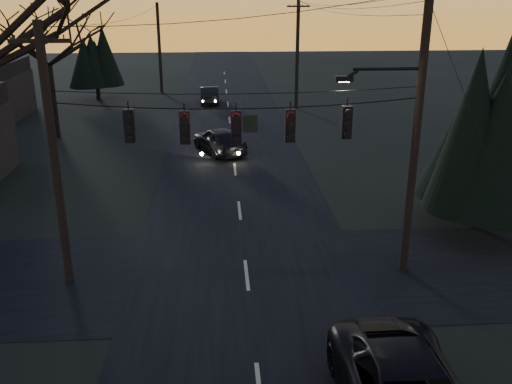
{
  "coord_description": "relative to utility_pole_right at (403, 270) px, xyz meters",
  "views": [
    {
      "loc": [
        -0.87,
        -7.49,
        9.44
      ],
      "look_at": [
        0.28,
        9.42,
        3.27
      ],
      "focal_mm": 40.0,
      "sensor_mm": 36.0,
      "label": 1
    }
  ],
  "objects": [
    {
      "name": "utility_pole_right",
      "position": [
        0.0,
        0.0,
        0.0
      ],
      "size": [
        5.0,
        0.3,
        10.0
      ],
      "primitive_type": null,
      "color": "black",
      "rests_on": "ground"
    },
    {
      "name": "sedan_oncoming_b",
      "position": [
        -7.04,
        30.72,
        0.7
      ],
      "size": [
        1.62,
        4.28,
        1.39
      ],
      "primitive_type": "imported",
      "rotation": [
        0.0,
        0.0,
        3.18
      ],
      "color": "black",
      "rests_on": "ground"
    },
    {
      "name": "bare_tree_dist",
      "position": [
        -16.93,
        19.78,
        6.53
      ],
      "size": [
        6.9,
        6.9,
        9.34
      ],
      "color": "black",
      "rests_on": "ground"
    },
    {
      "name": "utility_pole_left",
      "position": [
        -11.5,
        0.0,
        0.0
      ],
      "size": [
        1.8,
        0.3,
        8.5
      ],
      "primitive_type": null,
      "color": "black",
      "rests_on": "ground"
    },
    {
      "name": "sedan_oncoming_a",
      "position": [
        -6.3,
        15.35,
        0.78
      ],
      "size": [
        3.52,
        4.92,
        1.56
      ],
      "primitive_type": "imported",
      "rotation": [
        0.0,
        0.0,
        3.56
      ],
      "color": "black",
      "rests_on": "ground"
    },
    {
      "name": "evergreen_right",
      "position": [
        4.18,
        3.48,
        4.34
      ],
      "size": [
        4.71,
        4.71,
        7.5
      ],
      "color": "black",
      "rests_on": "ground"
    },
    {
      "name": "span_signal_assembly",
      "position": [
        -5.74,
        0.0,
        5.3
      ],
      "size": [
        11.5,
        0.44,
        1.52
      ],
      "color": "black",
      "rests_on": "ground"
    },
    {
      "name": "utility_pole_far_r",
      "position": [
        0.0,
        28.0,
        0.0
      ],
      "size": [
        1.8,
        0.3,
        8.5
      ],
      "primitive_type": null,
      "color": "black",
      "rests_on": "ground"
    },
    {
      "name": "cross_road",
      "position": [
        -5.5,
        0.0,
        0.01
      ],
      "size": [
        60.0,
        7.0,
        0.02
      ],
      "primitive_type": "cube",
      "color": "black",
      "rests_on": "ground"
    },
    {
      "name": "evergreen_dist",
      "position": [
        -16.73,
        32.97,
        3.76
      ],
      "size": [
        3.15,
        3.15,
        6.34
      ],
      "color": "black",
      "rests_on": "ground"
    },
    {
      "name": "main_road",
      "position": [
        -5.5,
        10.0,
        0.01
      ],
      "size": [
        8.0,
        120.0,
        0.02
      ],
      "primitive_type": "cube",
      "color": "black",
      "rests_on": "ground"
    },
    {
      "name": "utility_pole_far_l",
      "position": [
        -11.5,
        36.0,
        0.0
      ],
      "size": [
        0.3,
        0.3,
        8.0
      ],
      "primitive_type": null,
      "color": "black",
      "rests_on": "ground"
    }
  ]
}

